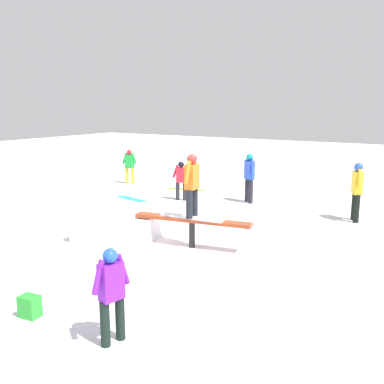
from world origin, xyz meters
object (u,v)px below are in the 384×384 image
Objects in this scene: bystander_purple at (111,291)px; loose_snowboard_cyan at (131,199)px; main_rider_on_rail at (192,187)px; loose_snowboard_lime at (186,189)px; bystander_yellow at (357,189)px; backpack_on_snow at (30,306)px; bystander_red at (181,179)px; rail_feature at (192,222)px; bystander_blue at (249,175)px; bystander_green at (130,165)px.

bystander_purple reaches higher than loose_snowboard_cyan.
main_rider_on_rail reaches higher than loose_snowboard_lime.
bystander_yellow is 4.82× the size of backpack_on_snow.
main_rider_on_rail is at bearing -77.96° from bystander_red.
loose_snowboard_cyan is at bearing 133.69° from rail_feature.
main_rider_on_rail is at bearing -39.71° from bystander_blue.
bystander_green is (-6.43, 5.48, 0.20)m from rail_feature.
loose_snowboard_lime is (-6.44, 1.33, -0.91)m from bystander_yellow.
bystander_red is at bearing -140.11° from bystander_purple.
bystander_red is at bearing -110.11° from bystander_yellow.
bystander_blue is at bearing -23.25° from bystander_green.
bystander_yellow reaches higher than bystander_purple.
main_rider_on_rail is (0.00, 0.00, 0.82)m from rail_feature.
backpack_on_snow is at bearing -96.67° from bystander_red.
bystander_yellow is 1.12× the size of loose_snowboard_lime.
bystander_yellow is at bearing 63.02° from backpack_on_snow.
rail_feature reaches higher than backpack_on_snow.
rail_feature is 8.10× the size of backpack_on_snow.
bystander_blue is 4.79× the size of backpack_on_snow.
main_rider_on_rail reaches higher than bystander_red.
bystander_purple is at bearing -2.18° from backpack_on_snow.
rail_feature is 6.80m from loose_snowboard_lime.
loose_snowboard_lime is 4.32× the size of backpack_on_snow.
rail_feature is 1.88× the size of loose_snowboard_lime.
rail_feature is 4.97m from bystander_blue.
rail_feature reaches higher than loose_snowboard_cyan.
bystander_blue is (5.61, -0.59, 0.13)m from bystander_green.
main_rider_on_rail is 1.15× the size of bystander_red.
rail_feature is 0.82m from main_rider_on_rail.
rail_feature is 4.14m from bystander_purple.
backpack_on_snow is at bearing -105.87° from rail_feature.
bystander_purple is (1.20, -3.96, -0.65)m from main_rider_on_rail.
backpack_on_snow is at bearing -72.67° from bystander_purple.
bystander_blue is 9.08m from bystander_purple.
rail_feature is 1.81× the size of main_rider_on_rail.
bystander_red is at bearing -115.89° from bystander_blue.
main_rider_on_rail is at bearing -55.24° from bystander_yellow.
bystander_green reaches higher than bystander_red.
loose_snowboard_cyan is (-3.65, -1.68, -0.90)m from bystander_blue.
bystander_green is 12.13m from bystander_purple.
bystander_purple is (2.02, -8.85, -0.16)m from bystander_blue.
rail_feature is 4.13m from backpack_on_snow.
loose_snowboard_cyan is 3.77× the size of backpack_on_snow.
bystander_purple reaches higher than bystander_red.
bystander_red is at bearing 38.80° from loose_snowboard_cyan.
bystander_yellow is (2.68, 4.30, 0.33)m from rail_feature.
bystander_green is at bearing -145.24° from bystander_blue.
rail_feature is 2.08× the size of bystander_red.
loose_snowboard_lime is at bearing 102.20° from backpack_on_snow.
loose_snowboard_cyan is (-4.47, 3.21, -0.58)m from rail_feature.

